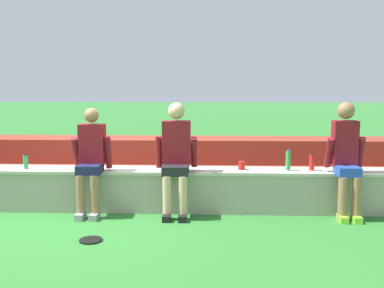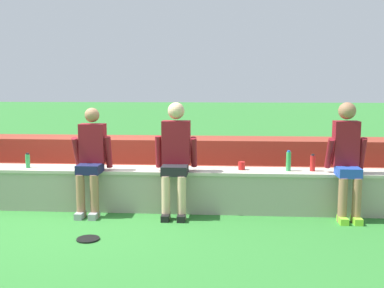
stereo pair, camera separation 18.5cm
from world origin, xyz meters
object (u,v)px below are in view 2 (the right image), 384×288
(frisbee, at_px, (88,239))
(water_bottle_mid_right, at_px, (289,161))
(person_center, at_px, (176,155))
(plastic_cup_right_end, at_px, (242,166))
(person_left_of_center, at_px, (91,158))
(water_bottle_center_gap, at_px, (313,163))
(water_bottle_near_left, at_px, (28,161))
(person_right_of_center, at_px, (347,156))

(frisbee, bearing_deg, water_bottle_mid_right, 28.22)
(person_center, relative_size, frisbee, 5.83)
(plastic_cup_right_end, height_order, frisbee, plastic_cup_right_end)
(person_left_of_center, bearing_deg, water_bottle_center_gap, 4.75)
(person_left_of_center, height_order, plastic_cup_right_end, person_left_of_center)
(water_bottle_center_gap, bearing_deg, water_bottle_near_left, -179.24)
(water_bottle_mid_right, distance_m, frisbee, 2.75)
(person_left_of_center, xyz_separation_m, person_right_of_center, (3.30, 0.02, 0.05))
(person_left_of_center, height_order, person_center, person_center)
(water_bottle_near_left, xyz_separation_m, water_bottle_mid_right, (3.55, 0.04, 0.03))
(water_bottle_near_left, bearing_deg, frisbee, -45.38)
(water_bottle_near_left, distance_m, water_bottle_center_gap, 3.86)
(person_left_of_center, bearing_deg, plastic_cup_right_end, 7.61)
(person_right_of_center, distance_m, water_bottle_mid_right, 0.74)
(person_left_of_center, xyz_separation_m, water_bottle_center_gap, (2.92, 0.24, -0.08))
(water_bottle_near_left, bearing_deg, water_bottle_center_gap, 0.76)
(person_left_of_center, relative_size, person_center, 0.95)
(person_right_of_center, relative_size, water_bottle_center_gap, 6.54)
(water_bottle_near_left, height_order, water_bottle_center_gap, water_bottle_center_gap)
(person_right_of_center, relative_size, water_bottle_mid_right, 5.42)
(person_center, distance_m, frisbee, 1.56)
(person_center, distance_m, plastic_cup_right_end, 0.92)
(person_center, bearing_deg, person_right_of_center, 0.37)
(person_center, distance_m, water_bottle_near_left, 2.08)
(plastic_cup_right_end, bearing_deg, person_left_of_center, -172.39)
(water_bottle_center_gap, distance_m, plastic_cup_right_end, 0.94)
(person_right_of_center, bearing_deg, person_left_of_center, -179.57)
(water_bottle_near_left, distance_m, frisbee, 1.83)
(frisbee, bearing_deg, plastic_cup_right_end, 36.82)
(person_center, xyz_separation_m, water_bottle_mid_right, (1.48, 0.22, -0.11))
(water_bottle_center_gap, xyz_separation_m, plastic_cup_right_end, (-0.93, 0.02, -0.05))
(water_bottle_near_left, bearing_deg, person_left_of_center, -11.40)
(water_bottle_mid_right, relative_size, plastic_cup_right_end, 2.52)
(person_left_of_center, height_order, water_bottle_mid_right, person_left_of_center)
(person_right_of_center, height_order, plastic_cup_right_end, person_right_of_center)
(water_bottle_mid_right, bearing_deg, water_bottle_center_gap, 2.49)
(water_bottle_near_left, height_order, plastic_cup_right_end, water_bottle_near_left)
(water_bottle_near_left, xyz_separation_m, water_bottle_center_gap, (3.86, 0.05, 0.01))
(water_bottle_mid_right, height_order, frisbee, water_bottle_mid_right)
(frisbee, bearing_deg, person_left_of_center, 103.91)
(person_center, relative_size, water_bottle_near_left, 7.10)
(person_center, height_order, water_bottle_mid_right, person_center)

